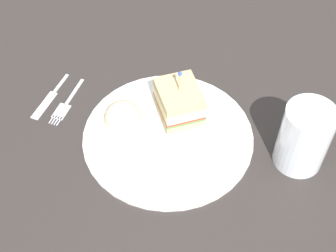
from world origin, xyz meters
The scene contains 7 objects.
ground_plane centered at (0.00, 0.00, -1.00)cm, with size 112.89×112.89×2.00cm, color #2D2826.
plate centered at (0.00, 0.00, 0.47)cm, with size 29.14×29.14×0.94cm, color white.
sandwich_half_center centered at (2.12, -4.61, 3.81)cm, with size 10.55×9.88×9.89cm.
coleslaw_bowl centered at (5.40, 5.10, 3.36)cm, with size 8.95×8.95×6.45cm.
drink_glass centered at (-17.95, -12.29, 5.34)cm, with size 7.96×7.96×11.62cm.
fork centered at (17.90, 8.83, 0.18)cm, with size 6.43×11.03×0.35cm.
knife centered at (21.43, 9.76, 0.18)cm, with size 6.04×11.32×0.35cm.
Camera 1 is at (-36.52, 34.30, 63.55)cm, focal length 50.43 mm.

